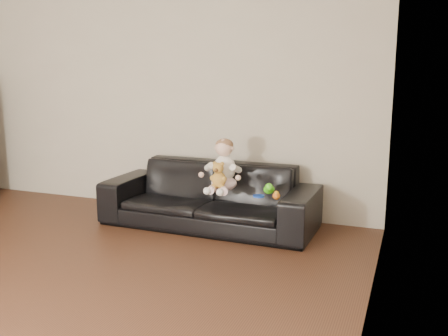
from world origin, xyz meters
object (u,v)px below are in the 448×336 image
at_px(teddy_bear, 219,175).
at_px(sofa, 209,196).
at_px(toy_rattle, 276,196).
at_px(toy_blue_disc, 259,196).
at_px(baby, 223,168).
at_px(toy_green, 269,189).

bearing_deg(teddy_bear, sofa, 106.18).
distance_m(teddy_bear, toy_rattle, 0.58).
bearing_deg(toy_blue_disc, baby, 163.12).
bearing_deg(teddy_bear, toy_blue_disc, -16.13).
bearing_deg(baby, toy_rattle, -32.49).
distance_m(toy_green, toy_rattle, 0.22).
xyz_separation_m(teddy_bear, toy_rattle, (0.56, -0.00, -0.15)).
xyz_separation_m(sofa, toy_rattle, (0.77, -0.28, 0.13)).
bearing_deg(sofa, toy_blue_disc, -20.77).
bearing_deg(baby, sofa, 132.37).
bearing_deg(toy_blue_disc, teddy_bear, -174.78).
height_order(sofa, baby, baby).
bearing_deg(teddy_bear, toy_rattle, -21.71).
xyz_separation_m(baby, toy_blue_disc, (0.39, -0.12, -0.22)).
height_order(sofa, toy_blue_disc, sofa).
relative_size(sofa, toy_blue_disc, 20.59).
xyz_separation_m(baby, toy_rattle, (0.57, -0.16, -0.19)).
distance_m(baby, teddy_bear, 0.16).
relative_size(teddy_bear, toy_blue_disc, 2.39).
relative_size(sofa, toy_rattle, 31.12).
xyz_separation_m(teddy_bear, toy_green, (0.44, 0.18, -0.14)).
bearing_deg(sofa, toy_rattle, -18.62).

